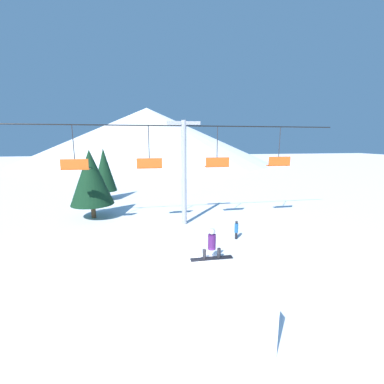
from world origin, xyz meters
TOP-DOWN VIEW (x-y plane):
  - ground_plane at (0.00, 0.00)m, footprint 220.00×220.00m
  - mountain_ridge at (0.00, 72.22)m, footprint 72.19×72.19m
  - snow_ramp at (1.08, -0.20)m, footprint 2.76×3.26m
  - snowboarder at (1.14, 0.78)m, footprint 1.59×0.29m
  - chairlift at (1.70, 10.99)m, footprint 23.69×0.44m
  - pine_tree_near at (-5.49, 13.96)m, footprint 3.42×3.42m
  - pine_tree_far at (-5.43, 20.83)m, footprint 2.44×2.44m
  - distant_skier at (4.55, 7.35)m, footprint 0.24×0.24m

SIDE VIEW (x-z plane):
  - ground_plane at x=0.00m, z-range 0.00..0.00m
  - distant_skier at x=4.55m, z-range 0.05..1.28m
  - snow_ramp at x=1.08m, z-range 0.00..2.04m
  - snowboarder at x=1.14m, z-range 2.01..3.19m
  - pine_tree_far at x=-5.43m, z-range 0.48..6.05m
  - pine_tree_near at x=-5.49m, z-range 0.58..6.23m
  - chairlift at x=1.70m, z-range 0.79..8.55m
  - mountain_ridge at x=0.00m, z-range 0.00..15.86m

